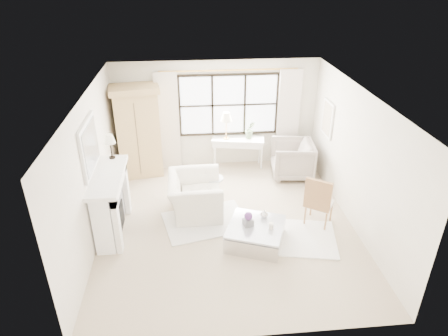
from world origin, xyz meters
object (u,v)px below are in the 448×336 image
Objects in this scene: console_table at (238,153)px; club_armchair at (195,195)px; armoire at (138,131)px; coffee_table at (256,234)px.

console_table is 1.09× the size of club_armchair.
armoire is 2.36m from club_armchair.
console_table is 3.13m from coffee_table.
club_armchair reaches higher than coffee_table.
console_table is 2.28m from club_armchair.
armoire is 2.54m from console_table.
club_armchair is (1.28, -1.85, -0.73)m from armoire.
club_armchair is 0.97× the size of coffee_table.
armoire is 1.65× the size of console_table.
club_armchair is at bearing -109.55° from console_table.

